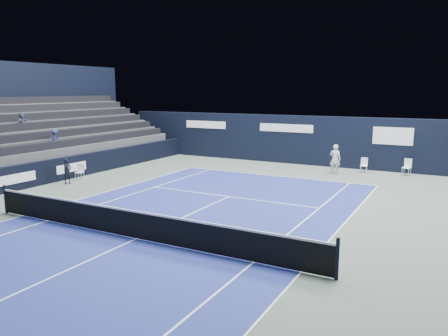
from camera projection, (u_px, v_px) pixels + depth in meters
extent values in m
plane|color=#4F5E56|center=(172.00, 223.00, 15.68)|extent=(48.00, 48.00, 0.00)
cube|color=navy|center=(136.00, 239.00, 13.95)|extent=(10.97, 23.77, 0.01)
cube|color=white|center=(364.00, 166.00, 25.19)|extent=(0.40, 0.38, 0.04)
cube|color=white|center=(364.00, 161.00, 25.30)|extent=(0.38, 0.05, 0.45)
cylinder|color=white|center=(367.00, 169.00, 25.30)|extent=(0.02, 0.02, 0.39)
cylinder|color=white|center=(361.00, 168.00, 25.43)|extent=(0.02, 0.02, 0.39)
cylinder|color=white|center=(366.00, 170.00, 25.02)|extent=(0.02, 0.02, 0.39)
cylinder|color=white|center=(360.00, 169.00, 25.16)|extent=(0.02, 0.02, 0.39)
cube|color=white|center=(364.00, 160.00, 25.31)|extent=(0.31, 0.09, 0.29)
cube|color=silver|center=(407.00, 168.00, 24.23)|extent=(0.50, 0.48, 0.04)
cube|color=silver|center=(408.00, 163.00, 24.33)|extent=(0.41, 0.12, 0.50)
cylinder|color=silver|center=(411.00, 172.00, 24.28)|extent=(0.02, 0.02, 0.44)
cylinder|color=silver|center=(404.00, 171.00, 24.51)|extent=(0.02, 0.02, 0.44)
cylinder|color=silver|center=(409.00, 173.00, 24.03)|extent=(0.02, 0.02, 0.44)
cylinder|color=silver|center=(402.00, 172.00, 24.26)|extent=(0.02, 0.02, 0.44)
cube|color=silver|center=(80.00, 172.00, 23.17)|extent=(0.46, 0.45, 0.04)
cube|color=silver|center=(81.00, 168.00, 23.30)|extent=(0.36, 0.15, 0.44)
cylinder|color=silver|center=(84.00, 176.00, 23.33)|extent=(0.02, 0.02, 0.39)
cylinder|color=silver|center=(78.00, 175.00, 23.38)|extent=(0.02, 0.02, 0.39)
cylinder|color=silver|center=(81.00, 177.00, 23.04)|extent=(0.02, 0.02, 0.39)
cylinder|color=silver|center=(76.00, 176.00, 23.09)|extent=(0.02, 0.02, 0.39)
imported|color=black|center=(67.00, 171.00, 22.09)|extent=(0.31, 0.48, 1.30)
cube|color=white|center=(275.00, 176.00, 24.25)|extent=(10.97, 0.06, 0.00)
cube|color=white|center=(301.00, 272.00, 11.39)|extent=(0.06, 23.77, 0.00)
cube|color=white|center=(22.00, 216.00, 16.51)|extent=(0.06, 23.77, 0.00)
cube|color=white|center=(253.00, 262.00, 12.03)|extent=(0.06, 23.77, 0.00)
cube|color=white|center=(47.00, 221.00, 15.87)|extent=(0.06, 23.77, 0.00)
cube|color=white|center=(229.00, 197.00, 19.49)|extent=(8.23, 0.06, 0.00)
cube|color=white|center=(136.00, 239.00, 13.95)|extent=(0.06, 12.80, 0.00)
cube|color=white|center=(274.00, 176.00, 24.12)|extent=(0.06, 0.30, 0.00)
cylinder|color=black|center=(337.00, 259.00, 10.86)|extent=(0.10, 0.10, 1.10)
cylinder|color=black|center=(6.00, 199.00, 16.84)|extent=(0.10, 0.10, 1.10)
cube|color=black|center=(136.00, 225.00, 13.87)|extent=(12.80, 0.03, 0.86)
cube|color=white|center=(135.00, 212.00, 13.79)|extent=(12.80, 0.05, 0.06)
cube|color=black|center=(302.00, 140.00, 27.98)|extent=(26.00, 0.60, 3.10)
cube|color=silver|center=(206.00, 125.00, 30.84)|extent=(3.20, 0.02, 0.50)
cube|color=silver|center=(286.00, 128.00, 28.04)|extent=(3.60, 0.02, 0.50)
cube|color=silver|center=(393.00, 136.00, 25.04)|extent=(2.20, 0.02, 1.00)
cube|color=black|center=(69.00, 167.00, 23.48)|extent=(0.30, 22.00, 1.20)
cube|color=silver|center=(14.00, 179.00, 20.36)|extent=(0.02, 2.40, 0.45)
cube|color=silver|center=(72.00, 168.00, 23.40)|extent=(0.02, 2.00, 0.45)
cube|color=#48484A|center=(75.00, 160.00, 24.58)|extent=(0.90, 16.00, 1.65)
cube|color=#4A4A4C|center=(64.00, 155.00, 24.97)|extent=(0.90, 16.00, 2.10)
cube|color=#4F4F52|center=(53.00, 150.00, 25.35)|extent=(0.90, 16.00, 2.55)
cube|color=#434345|center=(42.00, 145.00, 25.73)|extent=(0.90, 16.00, 3.00)
cube|color=#48484B|center=(31.00, 141.00, 26.11)|extent=(0.90, 16.00, 3.45)
cube|color=#505053|center=(21.00, 136.00, 26.49)|extent=(0.90, 16.00, 3.90)
cube|color=black|center=(74.00, 142.00, 24.40)|extent=(0.63, 15.20, 0.40)
cube|color=black|center=(62.00, 133.00, 24.75)|extent=(0.63, 15.20, 0.40)
cube|color=black|center=(51.00, 125.00, 25.09)|extent=(0.63, 15.20, 0.40)
cube|color=black|center=(40.00, 116.00, 25.43)|extent=(0.63, 15.20, 0.40)
cube|color=black|center=(29.00, 108.00, 25.77)|extent=(0.63, 15.20, 0.40)
cube|color=black|center=(18.00, 100.00, 26.11)|extent=(0.63, 15.20, 0.40)
cube|color=black|center=(11.00, 115.00, 26.62)|extent=(0.60, 18.00, 6.40)
imported|color=navy|center=(55.00, 139.00, 23.21)|extent=(0.40, 0.66, 1.00)
imported|color=#384566|center=(22.00, 122.00, 23.42)|extent=(0.61, 0.94, 0.97)
imported|color=silver|center=(335.00, 159.00, 24.74)|extent=(0.63, 0.43, 1.68)
cylinder|color=black|center=(331.00, 156.00, 24.52)|extent=(0.03, 0.29, 0.13)
torus|color=black|center=(330.00, 155.00, 24.28)|extent=(0.30, 0.13, 0.29)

